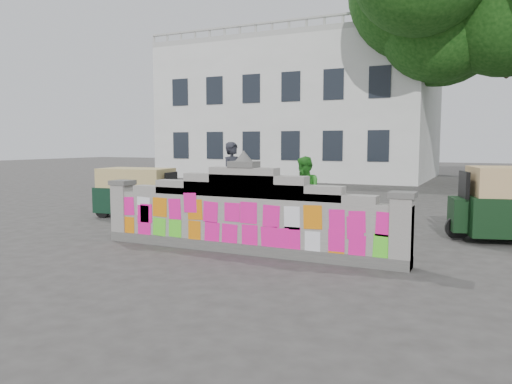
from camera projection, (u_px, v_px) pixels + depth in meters
ground at (244, 252)px, 9.85m from camera, size 100.00×100.00×0.00m
parapet_wall at (244, 215)px, 9.77m from camera, size 6.48×0.44×2.01m
building at (302, 114)px, 32.19m from camera, size 16.00×10.00×8.90m
cyclist_bike at (233, 202)px, 13.37m from camera, size 2.29×1.33×1.14m
cyclist_rider at (233, 187)px, 13.33m from camera, size 0.64×0.81×1.93m
pedestrian at (304, 193)px, 12.36m from camera, size 1.10×1.12×1.83m
rickshaw_left at (138, 192)px, 14.52m from camera, size 2.62×1.44×1.42m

